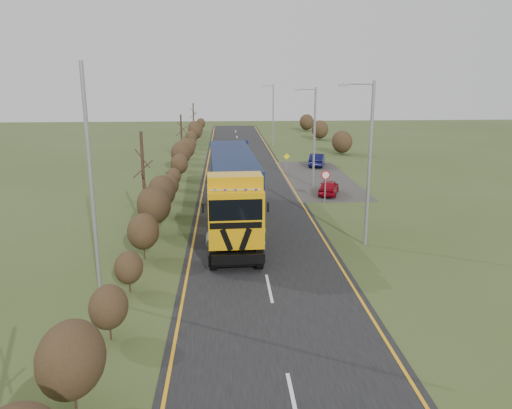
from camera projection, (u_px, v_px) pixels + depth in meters
The scene contains 14 objects.
ground at pixel (262, 257), 25.73m from camera, with size 160.00×160.00×0.00m, color #36451D.
road at pixel (252, 207), 35.39m from camera, with size 8.00×120.00×0.02m, color black.
layby at pixel (317, 178), 45.45m from camera, with size 6.00×18.00×0.02m, color #32302D.
lane_markings at pixel (252, 208), 35.09m from camera, with size 7.52×116.00×0.01m.
hedgerow at pixel (162, 193), 32.59m from camera, with size 2.24×102.04×6.05m.
lorry at pixel (233, 186), 30.44m from camera, with size 3.13×16.02×4.44m.
car_red_hatchback at pixel (329, 187), 39.02m from camera, with size 1.39×3.46×1.18m, color maroon.
car_blue_sedan at pixel (317, 160), 51.41m from camera, with size 1.39×3.99×1.31m, color black.
streetlight_near at pixel (368, 158), 26.34m from camera, with size 1.88×0.18×8.82m.
streetlight_mid at pixel (313, 133), 41.01m from camera, with size 1.75×0.18×8.18m.
streetlight_far at pixel (272, 113), 65.91m from camera, with size 1.70×0.18×7.96m.
left_pole at pixel (92, 188), 19.50m from camera, with size 0.16×0.16×9.60m, color gray.
speed_sign at pixel (325, 180), 36.21m from camera, with size 0.67×0.10×2.41m.
warning_board at pixel (287, 160), 49.46m from camera, with size 0.62×0.11×1.62m.
Camera 1 is at (-1.84, -24.17, 9.04)m, focal length 35.00 mm.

